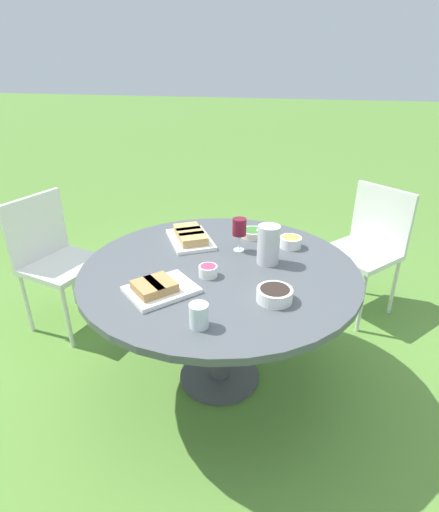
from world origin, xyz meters
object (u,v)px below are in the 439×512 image
dining_table (220,281)px  chair_near_left (368,241)px  chair_near_right (53,253)px  wine_glass (239,228)px  handbag (207,260)px  water_pitcher (268,245)px

dining_table → chair_near_left: (-0.81, -0.99, -0.11)m
dining_table → chair_near_right: bearing=-13.0°
wine_glass → handbag: bearing=-64.1°
handbag → chair_near_left: bearing=170.4°
dining_table → wine_glass: bearing=-104.2°
chair_near_right → handbag: chair_near_right is taller
dining_table → chair_near_left: chair_near_left is taller
dining_table → water_pitcher: (-0.23, -0.11, 0.19)m
handbag → dining_table: bearing=109.5°
chair_near_left → water_pitcher: (0.58, 0.88, 0.29)m
chair_near_right → water_pitcher: (-1.42, 0.17, 0.29)m
chair_near_right → water_pitcher: size_ratio=4.42×
dining_table → handbag: 1.37m
wine_glass → handbag: size_ratio=0.50×
chair_near_left → handbag: size_ratio=2.42×
chair_near_left → wine_glass: (0.76, 0.78, 0.32)m
dining_table → handbag: (0.43, -1.20, -0.50)m
dining_table → chair_near_left: bearing=-129.3°
handbag → wine_glass: bearing=115.9°
wine_glass → handbag: (0.48, -0.98, -0.72)m
handbag → chair_near_right: bearing=50.1°
water_pitcher → chair_near_left: bearing=-123.5°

